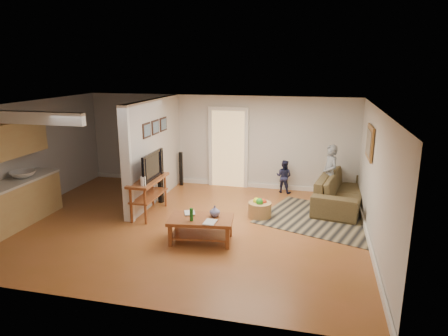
{
  "coord_description": "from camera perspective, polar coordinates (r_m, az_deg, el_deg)",
  "views": [
    {
      "loc": [
        2.68,
        -7.49,
        3.29
      ],
      "look_at": [
        0.71,
        0.72,
        1.1
      ],
      "focal_mm": 32.0,
      "sensor_mm": 36.0,
      "label": 1
    }
  ],
  "objects": [
    {
      "name": "coffee_table",
      "position": [
        7.68,
        -3.18,
        -7.85
      ],
      "size": [
        1.29,
        0.86,
        0.72
      ],
      "rotation": [
        0.0,
        0.0,
        0.13
      ],
      "color": "brown",
      "rests_on": "ground"
    },
    {
      "name": "child",
      "position": [
        10.23,
        14.6,
        -4.72
      ],
      "size": [
        0.53,
        0.62,
        1.44
      ],
      "primitive_type": "imported",
      "rotation": [
        0.0,
        0.0,
        -1.15
      ],
      "color": "gray",
      "rests_on": "ground"
    },
    {
      "name": "sofa",
      "position": [
        10.14,
        16.3,
        -5.0
      ],
      "size": [
        1.44,
        2.68,
        0.74
      ],
      "primitive_type": "imported",
      "rotation": [
        0.0,
        0.0,
        1.39
      ],
      "color": "#453622",
      "rests_on": "ground"
    },
    {
      "name": "speaker_right",
      "position": [
        11.2,
        -6.16,
        -0.11
      ],
      "size": [
        0.1,
        0.1,
        0.95
      ],
      "primitive_type": "cube",
      "rotation": [
        0.0,
        0.0,
        0.1
      ],
      "color": "black",
      "rests_on": "ground"
    },
    {
      "name": "tv_console",
      "position": [
        9.04,
        -10.69,
        -2.03
      ],
      "size": [
        0.49,
        1.31,
        1.13
      ],
      "rotation": [
        0.0,
        0.0,
        0.0
      ],
      "color": "brown",
      "rests_on": "ground"
    },
    {
      "name": "speaker_left",
      "position": [
        9.84,
        -9.07,
        -2.04
      ],
      "size": [
        0.13,
        0.13,
        1.03
      ],
      "primitive_type": "cube",
      "rotation": [
        0.0,
        0.0,
        -0.25
      ],
      "color": "black",
      "rests_on": "ground"
    },
    {
      "name": "toy_basket",
      "position": [
        8.93,
        5.13,
        -5.83
      ],
      "size": [
        0.51,
        0.51,
        0.46
      ],
      "color": "#A17E45",
      "rests_on": "ground"
    },
    {
      "name": "area_rug",
      "position": [
        9.05,
        14.69,
        -7.24
      ],
      "size": [
        3.3,
        2.84,
        0.01
      ],
      "primitive_type": "cube",
      "rotation": [
        0.0,
        0.0,
        -0.33
      ],
      "color": "black",
      "rests_on": "ground"
    },
    {
      "name": "room_shell",
      "position": [
        8.95,
        -11.57,
        2.42
      ],
      "size": [
        7.54,
        6.02,
        2.52
      ],
      "color": "silver",
      "rests_on": "ground"
    },
    {
      "name": "toddler",
      "position": [
        10.74,
        8.46,
        -3.46
      ],
      "size": [
        0.5,
        0.44,
        0.88
      ],
      "primitive_type": "imported",
      "rotation": [
        0.0,
        0.0,
        2.87
      ],
      "color": "#1F2140",
      "rests_on": "ground"
    },
    {
      "name": "ground",
      "position": [
        8.61,
        -5.77,
        -8.0
      ],
      "size": [
        7.5,
        7.5,
        0.0
      ],
      "primitive_type": "plane",
      "color": "brown",
      "rests_on": "ground"
    }
  ]
}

